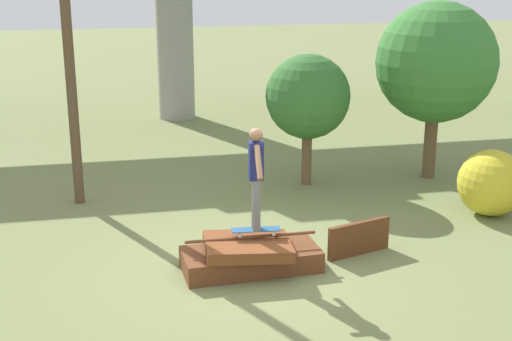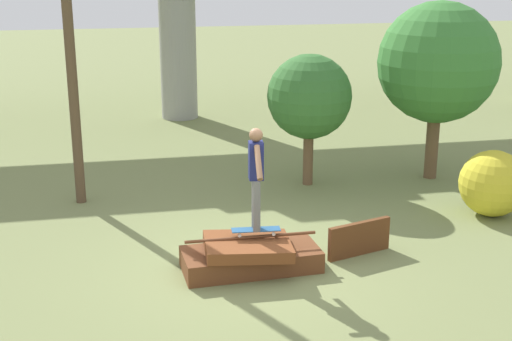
# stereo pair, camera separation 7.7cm
# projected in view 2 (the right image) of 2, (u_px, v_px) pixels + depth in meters

# --- Properties ---
(ground_plane) EXTENTS (80.00, 80.00, 0.00)m
(ground_plane) POSITION_uv_depth(u_px,v_px,m) (251.00, 269.00, 11.40)
(ground_plane) COLOR olive
(scrap_pile) EXTENTS (2.22, 1.14, 0.57)m
(scrap_pile) POSITION_uv_depth(u_px,v_px,m) (250.00, 256.00, 11.30)
(scrap_pile) COLOR brown
(scrap_pile) RESTS_ON ground_plane
(scrap_plank_loose) EXTENTS (1.18, 0.45, 0.58)m
(scrap_plank_loose) POSITION_uv_depth(u_px,v_px,m) (359.00, 239.00, 11.87)
(scrap_plank_loose) COLOR #5B3319
(scrap_plank_loose) RESTS_ON ground_plane
(skateboard) EXTENTS (0.79, 0.28, 0.09)m
(skateboard) POSITION_uv_depth(u_px,v_px,m) (256.00, 230.00, 11.27)
(skateboard) COLOR #23517F
(skateboard) RESTS_ON scrap_pile
(skater) EXTENTS (0.24, 1.12, 1.64)m
(skater) POSITION_uv_depth(u_px,v_px,m) (256.00, 172.00, 10.99)
(skater) COLOR slate
(skater) RESTS_ON skateboard
(utility_pole) EXTENTS (1.30, 0.20, 6.80)m
(utility_pole) POSITION_uv_depth(u_px,v_px,m) (68.00, 26.00, 13.47)
(utility_pole) COLOR brown
(utility_pole) RESTS_ON ground_plane
(tree_behind_left) EXTENTS (1.80, 1.80, 2.85)m
(tree_behind_left) POSITION_uv_depth(u_px,v_px,m) (309.00, 97.00, 15.06)
(tree_behind_left) COLOR brown
(tree_behind_left) RESTS_ON ground_plane
(tree_behind_right) EXTENTS (2.62, 2.62, 3.91)m
(tree_behind_right) POSITION_uv_depth(u_px,v_px,m) (438.00, 63.00, 15.34)
(tree_behind_right) COLOR brown
(tree_behind_right) RESTS_ON ground_plane
(bush_yellow_flowering) EXTENTS (1.28, 1.28, 1.28)m
(bush_yellow_flowering) POSITION_uv_depth(u_px,v_px,m) (493.00, 183.00, 13.59)
(bush_yellow_flowering) COLOR gold
(bush_yellow_flowering) RESTS_ON ground_plane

